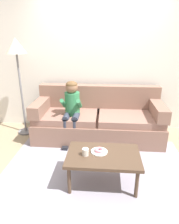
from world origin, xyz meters
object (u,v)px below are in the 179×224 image
Objects in this scene: donut at (99,150)px; mug at (85,152)px; person_child at (72,106)px; toy_controller at (133,164)px; couch at (98,120)px; coffee_table at (103,157)px; floor_lamp at (17,55)px.

mug is at bearing -153.58° from donut.
person_child is 1.38m from toy_controller.
person_child is at bearing 107.42° from mug.
couch is 1.25m from donut.
couch is 1.09m from toy_controller.
toy_controller is (1.02, -0.67, -0.65)m from person_child.
toy_controller is (0.45, 0.42, -0.36)m from coffee_table.
mug is at bearing -156.74° from toy_controller.
floor_lamp is at bearing 133.85° from mug.
couch is 2.51× the size of coffee_table.
couch is 10.15× the size of toy_controller.
floor_lamp is (-1.52, 1.32, 1.04)m from donut.
floor_lamp reaches higher than mug.
mug is 0.40× the size of toy_controller.
coffee_table is 2.36m from floor_lamp.
person_child is at bearing 117.84° from coffee_table.
couch is at bearing 112.47° from toy_controller.
mug is (-0.22, -0.04, 0.09)m from coffee_table.
donut is 0.76m from toy_controller.
coffee_table is 0.51× the size of floor_lamp.
couch is at bearing 93.06° from donut.
donut is 0.53× the size of toy_controller.
couch reaches higher than coffee_table.
toy_controller is 2.67m from floor_lamp.
couch is 1.28× the size of floor_lamp.
donut is 0.19m from mug.
donut is 0.07× the size of floor_lamp.
coffee_table is 4.04× the size of toy_controller.
mug is 0.93m from toy_controller.
floor_lamp reaches higher than coffee_table.
donut is at bearing 26.42° from mug.
coffee_table is 1.26m from person_child.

